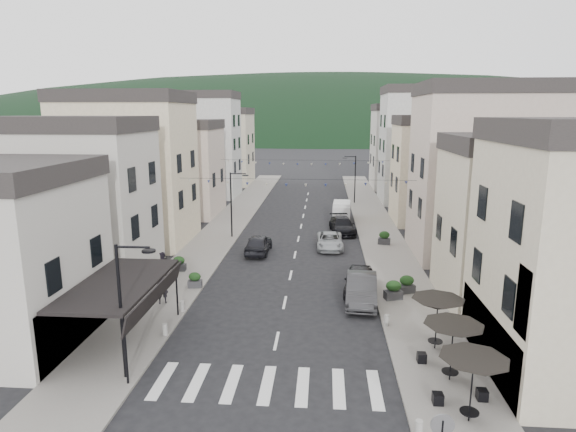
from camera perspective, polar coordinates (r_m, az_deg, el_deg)
name	(u,v)px	position (r m, az deg, el deg)	size (l,w,h in m)	color
ground	(261,414)	(19.78, -3.24, -22.37)	(700.00, 700.00, 0.00)	black
sidewalk_left	(230,222)	(50.37, -6.94, -0.74)	(4.00, 76.00, 0.12)	slate
sidewalk_right	(375,225)	(49.69, 10.29, -1.03)	(4.00, 76.00, 0.12)	slate
hill_backdrop	(322,131)	(316.35, 4.00, 10.06)	(640.00, 360.00, 70.00)	black
boutique_awning	(124,285)	(24.56, -18.90, -7.77)	(3.77, 7.50, 3.28)	black
buildings_row_left	(178,158)	(56.67, -12.96, 6.68)	(10.20, 54.16, 14.00)	#B8B2A9
buildings_row_right	(439,159)	(54.36, 17.45, 6.42)	(10.20, 54.16, 14.50)	#B8AC92
cafe_terrace	(453,331)	(21.60, 18.99, -12.73)	(2.50, 8.10, 2.53)	black
streetlamp_left_near	(126,298)	(21.23, -18.60, -9.21)	(1.70, 0.56, 6.00)	black
streetlamp_left_far	(234,198)	(43.57, -6.41, 2.14)	(1.70, 0.56, 6.00)	black
streetlamp_right_far	(353,174)	(60.72, 7.71, 4.92)	(1.70, 0.56, 6.00)	black
bollards	(275,338)	(24.29, -1.50, -14.22)	(11.66, 10.26, 0.60)	gray
bunting_near	(296,184)	(38.61, 0.95, 3.87)	(19.00, 0.28, 0.62)	black
bunting_far	(304,163)	(54.48, 1.96, 6.27)	(19.00, 0.28, 0.62)	black
parked_car_a	(359,280)	(31.16, 8.47, -7.55)	(1.83, 4.56, 1.55)	black
parked_car_b	(361,289)	(29.54, 8.70, -8.55)	(1.77, 5.09, 1.68)	#2C2C2F
parked_car_c	(330,241)	(40.71, 4.96, -2.94)	(2.16, 4.68, 1.30)	#95999E
parked_car_d	(342,225)	(45.98, 6.46, -1.10)	(2.07, 5.08, 1.47)	black
parked_car_e	(258,244)	(39.23, -3.53, -3.31)	(1.83, 4.54, 1.55)	black
delivery_van	(342,211)	(51.04, 6.39, 0.57)	(2.04, 4.55, 2.13)	silver
pedestrian_a	(162,288)	(29.69, -14.67, -8.21)	(0.70, 0.46, 1.92)	black
pedestrian_b	(163,266)	(33.89, -14.60, -5.71)	(0.90, 0.70, 1.85)	black
planter_la	(195,280)	(31.96, -10.99, -7.45)	(0.95, 0.60, 1.01)	#333335
planter_lb	(179,264)	(35.46, -12.78, -5.52)	(0.96, 0.55, 1.06)	#303033
planter_ra	(393,290)	(30.14, 12.39, -8.57)	(1.18, 0.86, 1.18)	#313134
planter_rb	(407,284)	(31.34, 13.88, -7.87)	(1.15, 0.89, 1.14)	#29292B
planter_rc	(384,238)	(42.21, 11.34, -2.55)	(1.11, 0.75, 1.15)	#2C2C2E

